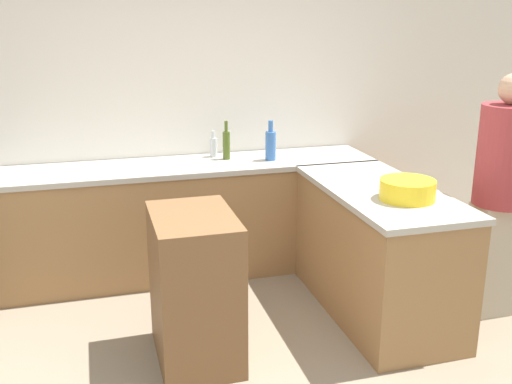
# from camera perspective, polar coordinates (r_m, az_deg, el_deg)

# --- Properties ---
(wall_back) EXTENTS (8.00, 0.06, 2.70)m
(wall_back) POSITION_cam_1_polar(r_m,az_deg,el_deg) (4.91, -7.97, 8.68)
(wall_back) COLOR white
(wall_back) RESTS_ON ground_plane
(counter_back) EXTENTS (3.06, 0.64, 0.90)m
(counter_back) POSITION_cam_1_polar(r_m,az_deg,el_deg) (4.80, -6.98, -2.53)
(counter_back) COLOR olive
(counter_back) RESTS_ON ground_plane
(counter_peninsula) EXTENTS (0.69, 1.48, 0.90)m
(counter_peninsula) POSITION_cam_1_polar(r_m,az_deg,el_deg) (4.22, 11.46, -5.51)
(counter_peninsula) COLOR olive
(counter_peninsula) RESTS_ON ground_plane
(island_table) EXTENTS (0.47, 0.68, 0.91)m
(island_table) POSITION_cam_1_polar(r_m,az_deg,el_deg) (3.61, -5.84, -9.05)
(island_table) COLOR brown
(island_table) RESTS_ON ground_plane
(mixing_bowl) EXTENTS (0.35, 0.35, 0.13)m
(mixing_bowl) POSITION_cam_1_polar(r_m,az_deg,el_deg) (3.85, 14.22, 0.22)
(mixing_bowl) COLOR yellow
(mixing_bowl) RESTS_ON counter_peninsula
(water_bottle_blue) EXTENTS (0.08, 0.08, 0.32)m
(water_bottle_blue) POSITION_cam_1_polar(r_m,az_deg,el_deg) (4.73, 1.40, 4.54)
(water_bottle_blue) COLOR #386BB7
(water_bottle_blue) RESTS_ON counter_back
(vinegar_bottle_clear) EXTENTS (0.06, 0.06, 0.21)m
(vinegar_bottle_clear) POSITION_cam_1_polar(r_m,az_deg,el_deg) (4.87, -4.07, 4.35)
(vinegar_bottle_clear) COLOR silver
(vinegar_bottle_clear) RESTS_ON counter_back
(olive_oil_bottle) EXTENTS (0.06, 0.06, 0.31)m
(olive_oil_bottle) POSITION_cam_1_polar(r_m,az_deg,el_deg) (4.77, -2.84, 4.59)
(olive_oil_bottle) COLOR #475B1E
(olive_oil_bottle) RESTS_ON counter_back
(person_at_peninsula) EXTENTS (0.38, 0.38, 1.66)m
(person_at_peninsula) POSITION_cam_1_polar(r_m,az_deg,el_deg) (4.29, 22.38, 0.16)
(person_at_peninsula) COLOR #ADA38E
(person_at_peninsula) RESTS_ON ground_plane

